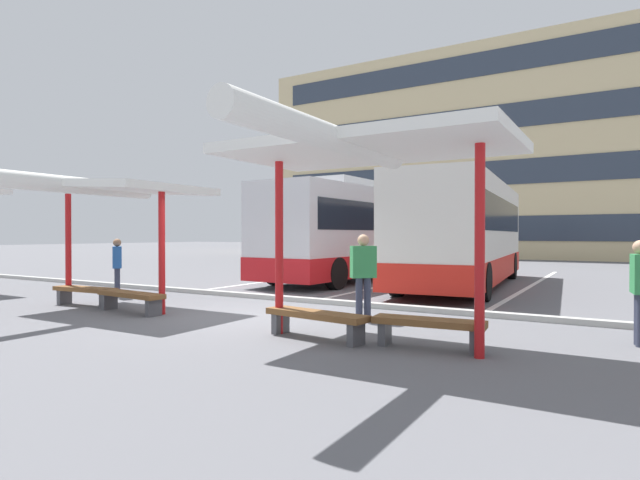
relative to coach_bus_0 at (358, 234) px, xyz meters
name	(u,v)px	position (x,y,z in m)	size (l,w,h in m)	color
ground_plane	(243,316)	(1.85, -9.07, -1.73)	(160.00, 160.00, 0.00)	slate
terminal_building	(522,157)	(1.89, 24.99, 6.05)	(38.58, 11.63, 18.29)	#D1BC8C
coach_bus_0	(358,234)	(0.00, 0.00, 0.00)	(2.98, 10.49, 3.71)	silver
coach_bus_1	(464,233)	(4.18, -0.57, 0.01)	(3.37, 10.67, 3.72)	silver
lane_stripe_0	(317,275)	(-2.37, 0.88, -1.73)	(0.16, 14.00, 0.01)	white
lane_stripe_1	(412,279)	(1.85, 0.88, -1.73)	(0.16, 14.00, 0.01)	white
lane_stripe_2	(532,285)	(6.07, 0.88, -1.73)	(0.16, 14.00, 0.01)	white
waiting_shelter_1	(101,189)	(-1.45, -10.03, 0.99)	(4.31, 4.59, 2.99)	red
bench_2	(85,292)	(-2.35, -9.84, -1.39)	(1.79, 0.55, 0.45)	brown
bench_3	(131,297)	(-0.55, -9.97, -1.39)	(1.97, 0.60, 0.45)	brown
waiting_shelter_2	(361,151)	(5.26, -10.46, 1.22)	(4.37, 4.67, 3.18)	red
bench_4	(316,318)	(4.36, -10.27, -1.39)	(1.91, 0.66, 0.45)	brown
bench_5	(428,326)	(6.16, -10.01, -1.40)	(1.69, 0.57, 0.45)	brown
platform_kerb	(307,300)	(1.85, -6.60, -1.67)	(44.00, 0.24, 0.12)	#ADADA8
waiting_passenger_0	(363,270)	(4.22, -8.24, -0.74)	(0.51, 0.50, 1.71)	#33384C
waiting_passenger_1	(117,264)	(-3.21, -8.29, -0.82)	(0.49, 0.46, 1.59)	#33384C
waiting_passenger_2	(640,285)	(8.87, -8.16, -0.80)	(0.28, 0.49, 1.62)	#33384C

